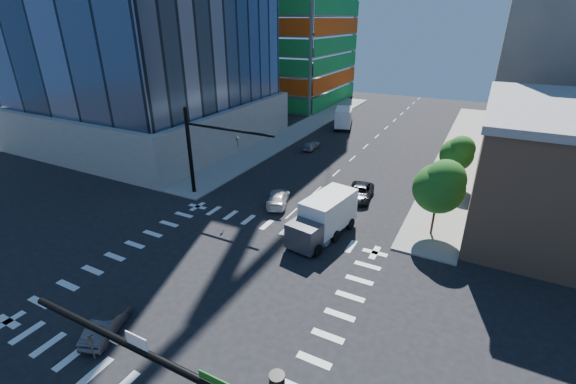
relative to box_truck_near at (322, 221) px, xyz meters
The scene contains 13 objects.
ground 10.24m from the box_truck_near, 114.81° to the right, with size 160.00×160.00×0.00m, color black.
road_markings 10.24m from the box_truck_near, 114.81° to the right, with size 20.00×20.00×0.01m, color silver.
sidewalk_ne 31.94m from the box_truck_near, 75.00° to the left, with size 5.00×60.00×0.15m, color gray.
sidewalk_nw 35.10m from the box_truck_near, 118.52° to the left, with size 5.00×60.00×0.15m, color gray.
signal_mast_nw 14.96m from the box_truck_near, behind, with size 10.20×0.40×9.00m.
tree_south 10.12m from the box_truck_near, 29.38° to the left, with size 4.16×4.16×6.82m.
tree_north 19.00m from the box_truck_near, 62.55° to the left, with size 3.54×3.52×5.78m.
car_nb_far 9.10m from the box_truck_near, 86.90° to the left, with size 2.36×5.12×1.42m, color black.
car_sb_near 7.55m from the box_truck_near, 147.81° to the left, with size 1.94×4.77×1.38m, color silver.
car_sb_mid 24.45m from the box_truck_near, 116.28° to the left, with size 1.54×3.84×1.31m, color #9B9CA2.
car_sb_cross 17.46m from the box_truck_near, 113.43° to the right, with size 1.32×3.78×1.24m, color #414145.
box_truck_near is the anchor object (origin of this frame).
box_truck_far 37.24m from the box_truck_near, 107.04° to the left, with size 4.53×7.09×3.45m.
Camera 1 is at (14.82, -17.31, 17.05)m, focal length 24.00 mm.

